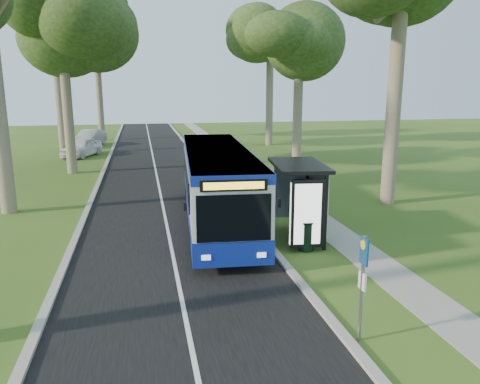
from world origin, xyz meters
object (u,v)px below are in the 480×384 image
at_px(bus_stop_sign, 363,276).
at_px(car_white, 82,147).
at_px(litter_bin, 306,235).
at_px(car_silver, 90,138).
at_px(bus, 217,185).
at_px(bus_shelter, 306,188).

height_order(bus_stop_sign, car_white, bus_stop_sign).
xyz_separation_m(bus_stop_sign, litter_bin, (0.88, 6.02, -1.02)).
bearing_deg(car_silver, bus_stop_sign, -59.35).
bearing_deg(car_silver, litter_bin, -55.48).
height_order(bus, car_silver, bus).
distance_m(bus_shelter, litter_bin, 1.79).
bearing_deg(bus_shelter, car_white, 120.25).
distance_m(bus_stop_sign, litter_bin, 6.17).
relative_size(bus_stop_sign, litter_bin, 2.34).
xyz_separation_m(bus_stop_sign, car_silver, (-9.55, 38.47, -0.78)).
xyz_separation_m(bus_stop_sign, bus_shelter, (1.17, 6.94, 0.48)).
distance_m(bus, car_silver, 29.50).
bearing_deg(litter_bin, bus_shelter, 72.60).
bearing_deg(car_white, bus_stop_sign, -52.04).
bearing_deg(bus, litter_bin, -53.65).
relative_size(bus_stop_sign, bus_shelter, 0.71).
bearing_deg(bus_stop_sign, litter_bin, 81.07).
xyz_separation_m(bus, car_silver, (-7.90, 28.41, -0.85)).
xyz_separation_m(bus_shelter, litter_bin, (-0.29, -0.92, -1.51)).
height_order(bus_shelter, car_silver, bus_shelter).
height_order(bus_stop_sign, bus_shelter, bus_shelter).
bearing_deg(bus_stop_sign, car_silver, 103.30).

